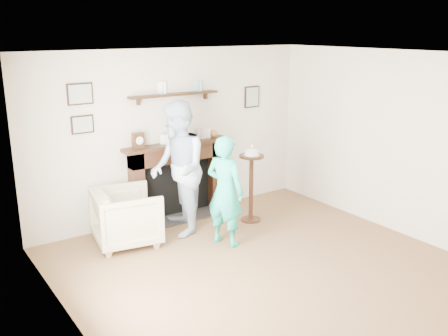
{
  "coord_description": "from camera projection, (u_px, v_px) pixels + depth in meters",
  "views": [
    {
      "loc": [
        -3.46,
        -3.88,
        2.78
      ],
      "look_at": [
        -0.18,
        0.9,
        1.14
      ],
      "focal_mm": 40.0,
      "sensor_mm": 36.0,
      "label": 1
    }
  ],
  "objects": [
    {
      "name": "ground",
      "position": [
        281.0,
        278.0,
        5.72
      ],
      "size": [
        5.0,
        5.0,
        0.0
      ],
      "primitive_type": "plane",
      "color": "brown",
      "rests_on": "ground"
    },
    {
      "name": "room_shell",
      "position": [
        247.0,
        130.0,
        5.83
      ],
      "size": [
        4.54,
        5.02,
        2.52
      ],
      "color": "beige",
      "rests_on": "ground"
    },
    {
      "name": "armchair",
      "position": [
        128.0,
        243.0,
        6.66
      ],
      "size": [
        0.95,
        0.93,
        0.75
      ],
      "primitive_type": "imported",
      "rotation": [
        0.0,
        0.0,
        1.4
      ],
      "color": "tan",
      "rests_on": "ground"
    },
    {
      "name": "woman",
      "position": [
        225.0,
        243.0,
        6.65
      ],
      "size": [
        0.53,
        0.63,
        1.47
      ],
      "primitive_type": "imported",
      "rotation": [
        0.0,
        0.0,
        1.97
      ],
      "color": "teal",
      "rests_on": "ground"
    },
    {
      "name": "man",
      "position": [
        179.0,
        232.0,
        7.02
      ],
      "size": [
        0.95,
        1.08,
        1.85
      ],
      "primitive_type": "imported",
      "rotation": [
        0.0,
        0.0,
        -1.9
      ],
      "color": "silver",
      "rests_on": "ground"
    },
    {
      "name": "pedestal_table",
      "position": [
        251.0,
        175.0,
        7.26
      ],
      "size": [
        0.36,
        0.36,
        1.15
      ],
      "color": "black",
      "rests_on": "ground"
    }
  ]
}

